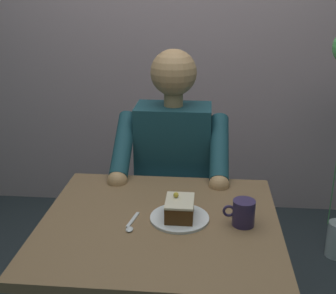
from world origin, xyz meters
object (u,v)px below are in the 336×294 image
Objects in this scene: dining_table at (160,244)px; cake_slice at (180,208)px; seated_person at (172,177)px; coffee_cup at (243,212)px; chair at (174,193)px; dessert_spoon at (131,225)px.

cake_slice reaches higher than dining_table.
seated_person is (0.00, -0.54, 0.03)m from dining_table.
coffee_cup is (-0.30, 0.54, 0.12)m from seated_person.
dining_table is at bearing 15.05° from cake_slice.
chair reaches higher than dining_table.
seated_person is 8.78× the size of dessert_spoon.
dining_table is 0.54m from seated_person.
dining_table is 6.03× the size of dessert_spoon.
coffee_cup is 0.80× the size of dessert_spoon.
dining_table is at bearing -155.15° from dessert_spoon.
chair is 0.24m from seated_person.
dessert_spoon is at bearing 80.60° from seated_person.
cake_slice is 1.17× the size of coffee_cup.
seated_person is at bearing 90.00° from chair.
dessert_spoon is (0.10, 0.05, 0.10)m from dining_table.
coffee_cup is 0.40m from dessert_spoon.
cake_slice is at bearing -4.47° from coffee_cup.
coffee_cup is at bearing 112.68° from chair.
seated_person reaches higher than dessert_spoon.
coffee_cup is at bearing -179.75° from dining_table.
coffee_cup is (-0.23, 0.02, 0.00)m from cake_slice.
dessert_spoon is at bearing 20.88° from cake_slice.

